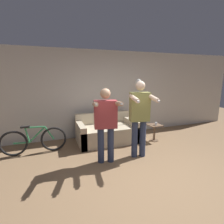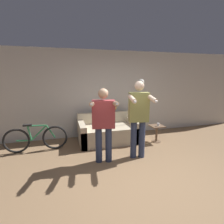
% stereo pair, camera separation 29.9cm
% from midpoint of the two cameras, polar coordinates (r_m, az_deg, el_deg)
% --- Properties ---
extents(ground_plane, '(16.00, 16.00, 0.00)m').
position_cam_midpoint_polar(ground_plane, '(3.43, 8.77, -21.04)').
color(ground_plane, '#846647').
extents(wall_back, '(10.00, 0.05, 2.60)m').
position_cam_midpoint_polar(wall_back, '(5.42, -4.58, 5.89)').
color(wall_back, beige).
rests_on(wall_back, ground_plane).
extents(couch, '(1.64, 0.94, 0.78)m').
position_cam_midpoint_polar(couch, '(5.01, -3.49, -6.63)').
color(couch, beige).
rests_on(couch, ground_plane).
extents(person_left, '(0.63, 0.75, 1.60)m').
position_cam_midpoint_polar(person_left, '(3.64, -4.43, -2.85)').
color(person_left, '#2D3856').
rests_on(person_left, ground_plane).
extents(person_right, '(0.58, 0.74, 1.74)m').
position_cam_midpoint_polar(person_right, '(3.91, 6.88, -0.81)').
color(person_right, '#2D3856').
rests_on(person_right, ground_plane).
extents(cat, '(0.39, 0.15, 0.17)m').
position_cam_midpoint_polar(cat, '(5.26, -2.49, 0.90)').
color(cat, tan).
rests_on(cat, couch).
extents(floor_lamp, '(0.29, 0.29, 1.76)m').
position_cam_midpoint_polar(floor_lamp, '(5.23, 6.88, 4.91)').
color(floor_lamp, '#B2B2B7').
rests_on(floor_lamp, ground_plane).
extents(side_table, '(0.36, 0.36, 0.48)m').
position_cam_midpoint_polar(side_table, '(5.16, 12.09, -5.62)').
color(side_table, brown).
rests_on(side_table, ground_plane).
extents(cup, '(0.07, 0.07, 0.08)m').
position_cam_midpoint_polar(cup, '(5.08, 12.53, -3.73)').
color(cup, silver).
rests_on(cup, side_table).
extents(bicycle, '(1.51, 0.07, 0.70)m').
position_cam_midpoint_polar(bicycle, '(4.70, -25.76, -8.42)').
color(bicycle, black).
rests_on(bicycle, ground_plane).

